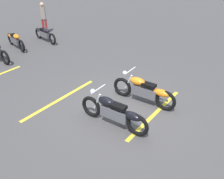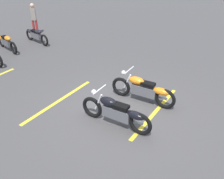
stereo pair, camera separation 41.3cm
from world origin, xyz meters
The scene contains 8 objects.
ground_plane centered at (0.00, 0.00, 0.00)m, with size 60.00×60.00×0.00m, color #474444.
motorcycle_bright_foreground centered at (-0.41, -0.77, 0.46)m, with size 2.23×0.62×1.04m.
motorcycle_dark_foreground centered at (-0.21, 0.77, 0.46)m, with size 2.23×0.62×1.04m.
motorcycle_row_far_left centered at (6.79, -3.69, 0.41)m, with size 1.95×0.63×0.75m.
motorcycle_row_left centered at (7.30, -2.17, 0.42)m, with size 1.95×0.75×0.76m.
bystander_secondary centered at (7.78, -4.73, 0.99)m, with size 0.32×0.30×1.77m.
parking_stripe_near centered at (-0.96, -0.40, 0.00)m, with size 3.20×0.12×0.01m, color yellow.
parking_stripe_mid centered at (2.09, 0.46, 0.00)m, with size 3.20×0.12×0.01m, color yellow.
Camera 2 is at (-2.74, 5.93, 4.43)m, focal length 40.40 mm.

